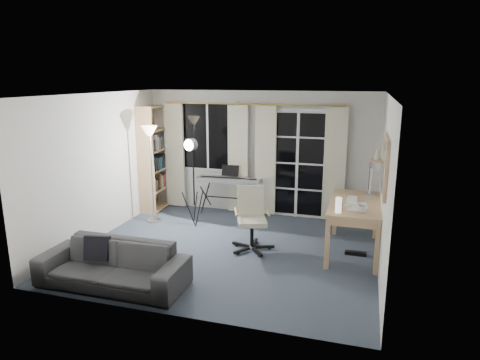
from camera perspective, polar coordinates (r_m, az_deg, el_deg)
name	(u,v)px	position (r m, az deg, el deg)	size (l,w,h in m)	color
floor	(228,250)	(6.83, -1.59, -9.32)	(4.50, 4.00, 0.02)	#384052
window	(208,136)	(8.58, -4.26, 5.86)	(1.20, 0.08, 1.40)	white
french_door	(297,165)	(8.20, 7.66, 2.05)	(1.32, 0.09, 2.11)	white
curtains	(251,159)	(8.28, 1.49, 2.76)	(3.60, 0.07, 2.13)	gold
bookshelf	(154,160)	(8.86, -11.35, 2.60)	(0.37, 0.99, 2.11)	tan
torchiere_lamp	(150,145)	(7.93, -11.90, 4.55)	(0.38, 0.38, 1.79)	#B2B2B7
keyboard_piano	(229,180)	(8.30, -1.49, -0.07)	(1.26, 0.63, 0.91)	black
studio_light	(191,155)	(7.62, -6.50, 3.35)	(0.35, 0.36, 1.63)	black
office_chair	(251,212)	(6.72, 1.52, -4.28)	(0.69, 0.67, 1.00)	black
desk	(355,209)	(6.72, 15.08, -3.70)	(0.76, 1.51, 0.81)	tan
monitor	(370,177)	(7.05, 16.99, 0.39)	(0.19, 0.58, 0.51)	silver
desk_clutter	(349,218)	(6.51, 14.37, -4.89)	(0.47, 0.91, 1.02)	white
mug	(362,208)	(6.19, 15.96, -3.62)	(0.13, 0.10, 0.13)	silver
wall_mirror	(385,166)	(5.74, 18.75, 1.84)	(0.04, 0.94, 0.74)	tan
framed_print	(384,150)	(6.62, 18.60, 3.76)	(0.03, 0.42, 0.32)	tan
wall_shelf	(377,157)	(7.14, 17.83, 2.93)	(0.16, 0.30, 0.18)	tan
sofa	(112,258)	(5.83, -16.73, -9.93)	(1.93, 0.57, 0.76)	#28292A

